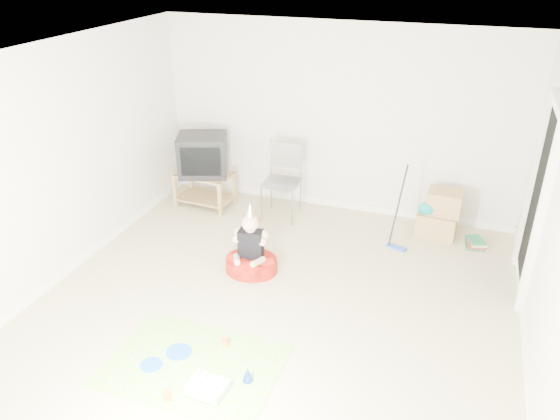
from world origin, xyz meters
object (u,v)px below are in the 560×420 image
(tv_stand, at_px, (205,187))
(crt_tv, at_px, (203,155))
(birthday_cake, at_px, (208,388))
(seated_woman, at_px, (251,257))
(cardboard_boxes, at_px, (439,214))
(folding_chair, at_px, (281,183))

(tv_stand, bearing_deg, crt_tv, 0.00)
(birthday_cake, bearing_deg, crt_tv, 116.56)
(seated_woman, bearing_deg, cardboard_boxes, 39.28)
(crt_tv, height_order, seated_woman, crt_tv)
(tv_stand, relative_size, cardboard_boxes, 1.31)
(tv_stand, height_order, folding_chair, folding_chair)
(crt_tv, height_order, folding_chair, crt_tv)
(cardboard_boxes, relative_size, birthday_cake, 1.83)
(folding_chair, xyz_separation_m, birthday_cake, (0.50, -3.36, -0.47))
(crt_tv, distance_m, birthday_cake, 3.81)
(folding_chair, bearing_deg, cardboard_boxes, 4.43)
(cardboard_boxes, bearing_deg, crt_tv, -176.71)
(cardboard_boxes, bearing_deg, seated_woman, -140.72)
(cardboard_boxes, xyz_separation_m, seated_woman, (-1.98, -1.62, -0.11))
(tv_stand, height_order, birthday_cake, tv_stand)
(tv_stand, bearing_deg, seated_woman, -47.69)
(folding_chair, bearing_deg, crt_tv, -178.79)
(folding_chair, distance_m, cardboard_boxes, 2.13)
(tv_stand, relative_size, crt_tv, 1.24)
(seated_woman, bearing_deg, folding_chair, 95.31)
(birthday_cake, bearing_deg, tv_stand, 116.56)
(crt_tv, distance_m, seated_woman, 2.03)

